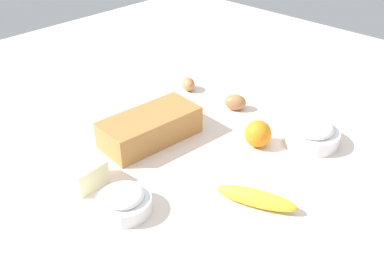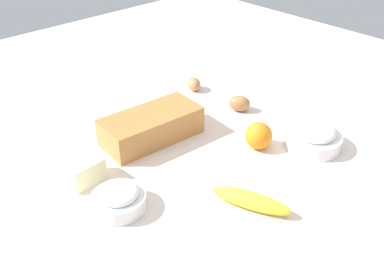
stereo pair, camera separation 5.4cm
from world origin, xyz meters
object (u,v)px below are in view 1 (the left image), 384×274
at_px(loaf_pan, 150,127).
at_px(egg_beside_bowl, 235,102).
at_px(orange_fruit, 258,134).
at_px(egg_near_butter, 188,84).
at_px(butter_block, 86,175).
at_px(sugar_bowl, 124,201).
at_px(banana, 256,198).
at_px(flour_bowl, 312,133).

height_order(loaf_pan, egg_beside_bowl, loaf_pan).
relative_size(orange_fruit, egg_near_butter, 1.23).
relative_size(orange_fruit, egg_beside_bowl, 1.09).
height_order(egg_near_butter, egg_beside_bowl, egg_beside_bowl).
bearing_deg(orange_fruit, butter_block, 155.32).
bearing_deg(sugar_bowl, orange_fruit, -7.79).
xyz_separation_m(loaf_pan, butter_block, (-0.24, -0.04, -0.01)).
relative_size(banana, egg_near_butter, 3.12).
height_order(loaf_pan, flour_bowl, loaf_pan).
height_order(sugar_bowl, orange_fruit, orange_fruit).
bearing_deg(sugar_bowl, banana, -42.84).
distance_m(flour_bowl, egg_near_butter, 0.48).
bearing_deg(egg_beside_bowl, butter_block, 177.67).
bearing_deg(sugar_bowl, butter_block, 91.97).
relative_size(flour_bowl, sugar_bowl, 1.22).
height_order(sugar_bowl, banana, sugar_bowl).
bearing_deg(butter_block, egg_near_butter, 18.45).
relative_size(flour_bowl, egg_near_butter, 2.50).
bearing_deg(butter_block, loaf_pan, 9.34).
xyz_separation_m(banana, butter_block, (-0.23, 0.34, 0.01)).
bearing_deg(orange_fruit, sugar_bowl, 172.21).
xyz_separation_m(egg_near_butter, egg_beside_bowl, (0.01, -0.20, 0.00)).
height_order(loaf_pan, egg_near_butter, loaf_pan).
xyz_separation_m(orange_fruit, butter_block, (-0.43, 0.20, -0.01)).
xyz_separation_m(flour_bowl, orange_fruit, (-0.11, 0.10, 0.01)).
distance_m(sugar_bowl, banana, 0.30).
height_order(flour_bowl, sugar_bowl, flour_bowl).
height_order(banana, orange_fruit, orange_fruit).
distance_m(loaf_pan, orange_fruit, 0.30).
bearing_deg(egg_beside_bowl, orange_fruit, -124.06).
bearing_deg(sugar_bowl, egg_near_butter, 30.77).
xyz_separation_m(sugar_bowl, egg_beside_bowl, (0.54, 0.12, -0.00)).
xyz_separation_m(loaf_pan, egg_near_butter, (0.30, 0.14, -0.02)).
bearing_deg(orange_fruit, flour_bowl, -41.91).
bearing_deg(banana, flour_bowl, 8.03).
height_order(banana, egg_beside_bowl, egg_beside_bowl).
bearing_deg(loaf_pan, sugar_bowl, -138.13).
bearing_deg(flour_bowl, egg_near_butter, 90.06).
bearing_deg(egg_near_butter, egg_beside_bowl, -88.57).
distance_m(sugar_bowl, egg_beside_bowl, 0.55).
bearing_deg(egg_beside_bowl, sugar_bowl, -167.84).
xyz_separation_m(loaf_pan, egg_beside_bowl, (0.30, -0.06, -0.02)).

